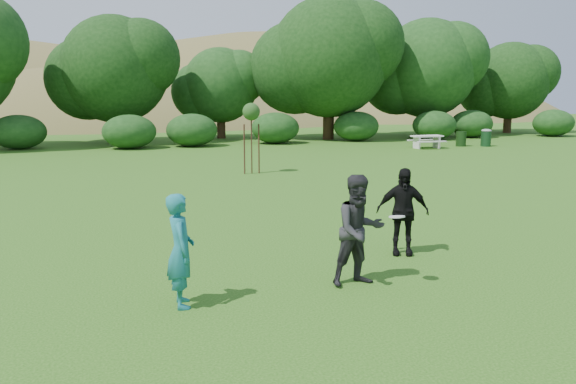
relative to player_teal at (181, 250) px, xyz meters
name	(u,v)px	position (x,y,z in m)	size (l,w,h in m)	color
ground	(335,283)	(2.67, 0.33, -0.89)	(120.00, 120.00, 0.00)	#19470C
player_teal	(181,250)	(0.00, 0.00, 0.00)	(0.65, 0.43, 1.79)	#1A6C76
player_grey	(359,230)	(3.04, 0.16, 0.07)	(0.94, 0.73, 1.93)	#262628
player_black	(402,211)	(4.61, 1.63, 0.00)	(1.05, 0.44, 1.79)	black
trash_can_near	(461,139)	(18.75, 21.47, -0.44)	(0.60, 0.60, 0.90)	black
frisbee	(397,217)	(3.58, -0.14, 0.34)	(0.27, 0.27, 0.06)	white
sapling	(251,114)	(4.07, 13.69, 1.53)	(0.70, 0.70, 2.85)	#351E14
picnic_table	(427,140)	(16.09, 20.89, -0.37)	(1.80, 1.48, 0.76)	beige
trash_can_lidded	(486,137)	(20.17, 21.01, -0.35)	(0.60, 0.60, 1.05)	#14381B
hillside	(154,205)	(2.11, 68.78, -12.86)	(150.00, 72.00, 52.00)	olive
tree_row	(229,67)	(5.89, 29.01, 3.98)	(53.92, 10.38, 9.62)	#3A2616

